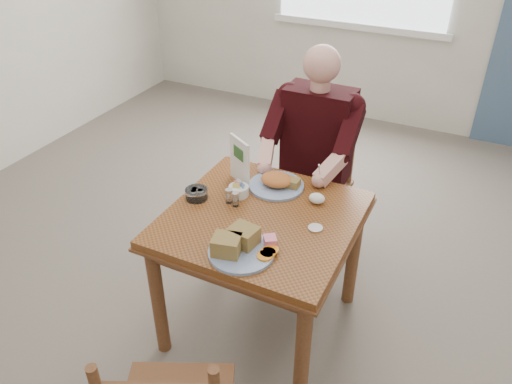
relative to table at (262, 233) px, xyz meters
The scene contains 13 objects.
floor 0.64m from the table, ahead, with size 6.00×6.00×0.00m, color #666052.
lemon_wedge 0.31m from the table, 102.53° to the right, with size 0.06×0.04×0.03m, color gold.
napkin 0.33m from the table, 47.60° to the left, with size 0.08×0.07×0.05m, color white.
metal_dish 0.30m from the table, ahead, with size 0.07×0.07×0.01m, color silver.
table is the anchor object (origin of this frame).
chair_far 0.81m from the table, 90.00° to the left, with size 0.42×0.42×0.95m.
diner 0.73m from the table, 90.00° to the left, with size 0.53×0.56×1.39m.
near_plate 0.33m from the table, 83.70° to the right, with size 0.32×0.32×0.10m.
far_plate 0.31m from the table, 97.41° to the left, with size 0.30×0.30×0.08m.
caddy 0.26m from the table, 149.14° to the left, with size 0.13×0.13×0.08m.
shakers 0.23m from the table, behind, with size 0.09×0.05×0.08m.
creamer 0.39m from the table, behind, with size 0.15×0.15×0.05m.
menu 0.41m from the table, 136.35° to the left, with size 0.16×0.10×0.26m.
Camera 1 is at (0.85, -1.80, 2.18)m, focal length 35.00 mm.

